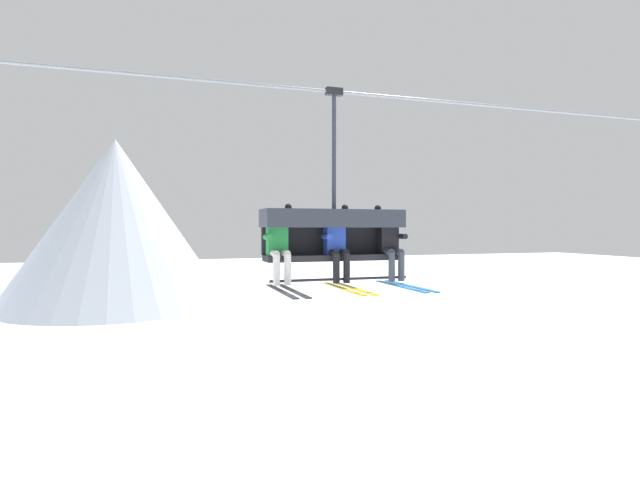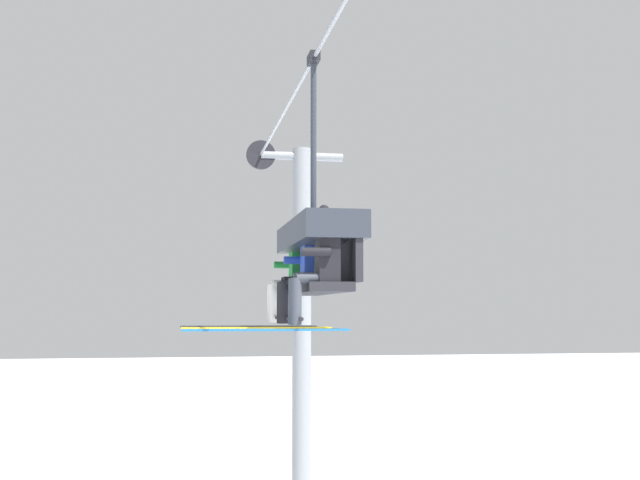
# 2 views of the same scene
# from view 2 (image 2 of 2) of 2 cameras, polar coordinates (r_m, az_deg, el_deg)

# --- Properties ---
(lift_tower_near) EXTENTS (0.36, 1.88, 9.28)m
(lift_tower_near) POSITION_cam_2_polar(r_m,az_deg,el_deg) (15.35, -1.38, -9.57)
(lift_tower_near) COLOR gray
(lift_tower_near) RESTS_ON ground_plane
(chairlift_chair) EXTENTS (2.38, 0.74, 3.16)m
(chairlift_chair) POSITION_cam_2_polar(r_m,az_deg,el_deg) (9.33, -0.03, -0.35)
(chairlift_chair) COLOR #232328
(skier_green) EXTENTS (0.48, 1.70, 1.34)m
(skier_green) POSITION_cam_2_polar(r_m,az_deg,el_deg) (10.24, -2.17, -2.38)
(skier_green) COLOR #23843D
(skier_blue) EXTENTS (0.48, 1.70, 1.34)m
(skier_blue) POSITION_cam_2_polar(r_m,az_deg,el_deg) (9.27, -1.33, -2.09)
(skier_blue) COLOR #2847B7
(skier_black) EXTENTS (0.48, 1.70, 1.34)m
(skier_black) POSITION_cam_2_polar(r_m,az_deg,el_deg) (8.32, -0.30, -1.75)
(skier_black) COLOR black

